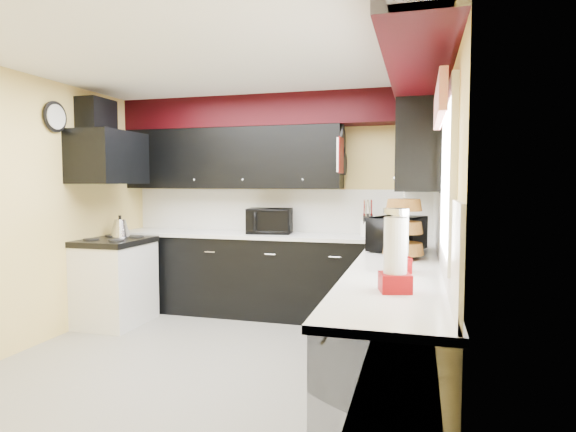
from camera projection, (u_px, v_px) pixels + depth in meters
The scene contains 35 objects.
ground at pixel (217, 362), 4.07m from camera, with size 3.60×3.60×0.00m, color gray.
wall_back at pixel (277, 205), 5.72m from camera, with size 3.60×0.06×2.50m, color #E0C666.
wall_right at pixel (443, 219), 3.51m from camera, with size 0.06×3.60×2.50m, color #E0C666.
wall_left at pixel (36, 212), 4.46m from camera, with size 0.06×3.60×2.50m, color #E0C666.
ceiling at pixel (214, 61), 3.90m from camera, with size 3.60×3.60×0.06m, color white.
cab_back at pixel (270, 276), 5.48m from camera, with size 3.60×0.60×0.90m, color black.
cab_right at pixel (397, 336), 3.36m from camera, with size 0.60×3.00×0.90m, color black.
counter_back at pixel (270, 235), 5.45m from camera, with size 3.62×0.64×0.04m, color white.
counter_right at pixel (398, 269), 3.32m from camera, with size 0.64×3.02×0.04m, color white.
splash_back at pixel (277, 210), 5.71m from camera, with size 3.60×0.02×0.50m, color white.
splash_right at pixel (441, 227), 3.52m from camera, with size 0.02×3.60×0.50m, color white.
upper_back at pixel (232, 158), 5.64m from camera, with size 2.60×0.35×0.70m, color black.
upper_right at pixel (419, 152), 4.38m from camera, with size 0.35×1.80×0.70m, color black.
soffit_back at pixel (272, 112), 5.47m from camera, with size 3.60×0.36×0.35m, color black.
soffit_right at pixel (420, 65), 3.31m from camera, with size 0.36×3.24×0.35m, color black.
stove at pixel (116, 284), 5.16m from camera, with size 0.60×0.75×0.86m, color white.
cooktop at pixel (114, 242), 5.13m from camera, with size 0.62×0.77×0.06m, color black.
hood at pixel (108, 158), 5.08m from camera, with size 0.50×0.78×0.55m, color black.
hood_duct at pixel (97, 118), 5.08m from camera, with size 0.24×0.40×0.40m, color black.
window at pixel (449, 177), 2.63m from camera, with size 0.03×0.86×0.96m, color white, non-canonical shape.
valance at pixel (440, 103), 2.61m from camera, with size 0.04×0.88×0.20m, color red.
pan_top at pixel (343, 138), 5.21m from camera, with size 0.03×0.22×0.40m, color black, non-canonical shape.
pan_mid at pixel (341, 161), 5.10m from camera, with size 0.03×0.28×0.46m, color black, non-canonical shape.
pan_low at pixel (344, 164), 5.35m from camera, with size 0.03×0.24×0.42m, color black, non-canonical shape.
cut_board at pixel (340, 155), 4.98m from camera, with size 0.03×0.26×0.35m, color white.
baskets at pixel (403, 227), 3.64m from camera, with size 0.27×0.27×0.50m, color brown, non-canonical shape.
clock at pixel (55, 117), 4.63m from camera, with size 0.03×0.30×0.30m, color black, non-canonical shape.
deco_plate at pixel (444, 69), 3.11m from camera, with size 0.03×0.24×0.24m, color white, non-canonical shape.
toaster_oven at pixel (269, 221), 5.47m from camera, with size 0.49×0.41×0.28m, color black.
microwave at pixel (397, 234), 4.08m from camera, with size 0.52×0.35×0.29m, color black.
utensil_crock at pixel (368, 229), 5.17m from camera, with size 0.15×0.15×0.16m, color white.
knife_block at pixel (368, 226), 5.19m from camera, with size 0.10×0.14×0.23m, color black.
kettle at pixel (120, 228), 5.34m from camera, with size 0.21×0.21×0.19m, color #B1B1B6, non-canonical shape.
dispenser_a at pixel (400, 245), 3.09m from camera, with size 0.13×0.13×0.36m, color #5B1109, non-canonical shape.
dispenser_b at pixel (395, 252), 2.53m from camera, with size 0.16×0.16×0.43m, color maroon, non-canonical shape.
Camera 1 is at (1.63, -3.67, 1.52)m, focal length 30.00 mm.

